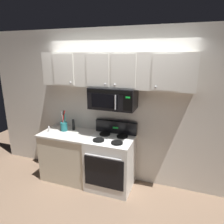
% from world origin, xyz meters
% --- Properties ---
extents(ground_plane, '(8.00, 8.00, 0.00)m').
position_xyz_m(ground_plane, '(0.00, 0.00, 0.00)').
color(ground_plane, '#7A604C').
extents(back_wall, '(5.20, 0.10, 2.70)m').
position_xyz_m(back_wall, '(0.00, 0.79, 1.35)').
color(back_wall, silver).
rests_on(back_wall, ground_plane).
extents(stove_range, '(0.76, 0.69, 1.12)m').
position_xyz_m(stove_range, '(0.00, 0.42, 0.47)').
color(stove_range, white).
rests_on(stove_range, ground_plane).
extents(over_range_microwave, '(0.76, 0.43, 0.35)m').
position_xyz_m(over_range_microwave, '(-0.00, 0.54, 1.58)').
color(over_range_microwave, black).
extents(upper_cabinets, '(2.50, 0.36, 0.55)m').
position_xyz_m(upper_cabinets, '(-0.00, 0.57, 2.02)').
color(upper_cabinets, white).
extents(counter_segment, '(0.93, 0.65, 0.90)m').
position_xyz_m(counter_segment, '(-0.84, 0.43, 0.45)').
color(counter_segment, beige).
rests_on(counter_segment, ground_plane).
extents(utensil_crock_teal, '(0.12, 0.12, 0.40)m').
position_xyz_m(utensil_crock_teal, '(-0.94, 0.49, 1.01)').
color(utensil_crock_teal, teal).
rests_on(utensil_crock_teal, counter_segment).
extents(salt_shaker, '(0.04, 0.04, 0.10)m').
position_xyz_m(salt_shaker, '(-1.19, 0.36, 0.95)').
color(salt_shaker, white).
rests_on(salt_shaker, counter_segment).
extents(pepper_mill, '(0.05, 0.05, 0.20)m').
position_xyz_m(pepper_mill, '(-0.80, 0.59, 1.00)').
color(pepper_mill, black).
rests_on(pepper_mill, counter_segment).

